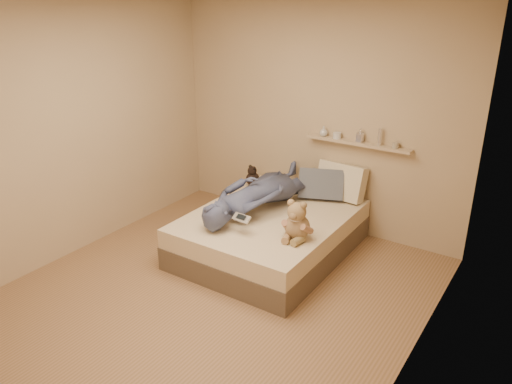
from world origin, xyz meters
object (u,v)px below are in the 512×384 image
Objects in this scene: wall_shelf at (358,143)px; game_console at (242,218)px; pillow_grey at (321,184)px; dark_plush at (253,177)px; pillow_cream at (341,181)px; person at (259,192)px; bed at (270,233)px; teddy_bear at (297,223)px.

game_console is at bearing -110.77° from wall_shelf.
pillow_grey is 0.61m from wall_shelf.
dark_plush is 1.08m from pillow_cream.
bed is at bearing 169.74° from person.
game_console is 0.38× the size of pillow_grey.
person is (-0.43, -0.63, 0.02)m from pillow_grey.
game_console is 1.62m from wall_shelf.
person is 1.36× the size of wall_shelf.
pillow_cream is 0.34× the size of person.
dark_plush is at bearing 119.18° from game_console.
teddy_bear reaches higher than pillow_grey.
wall_shelf is at bearing 69.23° from game_console.
wall_shelf reaches higher than person.
pillow_grey is 0.76m from person.
pillow_cream is (0.42, 1.37, 0.03)m from game_console.
wall_shelf reaches higher than game_console.
dark_plush is 0.88m from pillow_grey.
teddy_bear reaches higher than bed.
dark_plush is (-1.13, 0.94, -0.05)m from teddy_bear.
person is (-0.69, 0.40, 0.03)m from teddy_bear.
dark_plush reaches higher than game_console.
pillow_cream is (1.05, 0.24, 0.09)m from dark_plush.
pillow_cream is at bearing 12.75° from dark_plush.
bed is at bearing -43.31° from dark_plush.
game_console is at bearing -107.08° from pillow_cream.
person reaches higher than game_console.
teddy_bear is 0.34× the size of wall_shelf.
pillow_cream is at bearing 63.07° from bed.
teddy_bear is (0.50, -0.34, 0.39)m from bed.
person is (-0.18, 0.06, 0.42)m from bed.
pillow_cream is 0.98m from person.
game_console reaches higher than bed.
pillow_grey reaches higher than bed.
game_console is 0.74× the size of dark_plush.
pillow_cream reaches higher than person.
wall_shelf is (0.13, 0.08, 0.45)m from pillow_cream.
game_console is 0.62m from person.
pillow_grey is (-0.18, -0.14, -0.03)m from pillow_cream.
bed is 1.58× the size of wall_shelf.
teddy_bear is 0.81× the size of pillow_grey.
dark_plush is 0.16× the size of person.
person is at bearing -50.23° from dark_plush.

